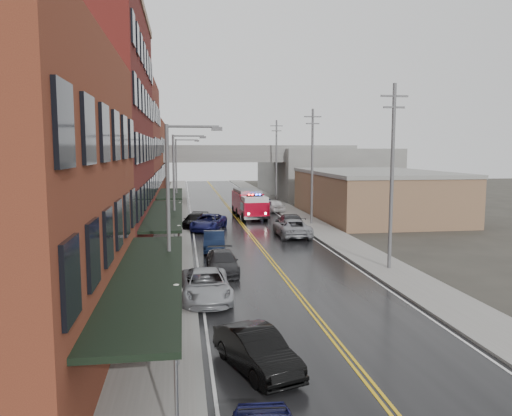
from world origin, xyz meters
TOP-DOWN VIEW (x-y plane):
  - ground at (0.00, 0.00)m, footprint 220.00×220.00m
  - road at (0.00, 30.00)m, footprint 11.00×160.00m
  - sidewalk_left at (-7.30, 30.00)m, footprint 3.00×160.00m
  - sidewalk_right at (7.30, 30.00)m, footprint 3.00×160.00m
  - curb_left at (-5.65, 30.00)m, footprint 0.30×160.00m
  - curb_right at (5.65, 30.00)m, footprint 0.30×160.00m
  - brick_building_b at (-13.30, 23.00)m, footprint 9.00×20.00m
  - brick_building_c at (-13.30, 40.50)m, footprint 9.00×15.00m
  - brick_building_far at (-13.30, 58.00)m, footprint 9.00×20.00m
  - tan_building at (16.00, 40.00)m, footprint 14.00×22.00m
  - right_far_block at (18.00, 70.00)m, footprint 18.00×30.00m
  - awning_0 at (-7.49, 4.00)m, footprint 2.60×16.00m
  - awning_1 at (-7.49, 23.00)m, footprint 2.60×18.00m
  - awning_2 at (-7.49, 40.50)m, footprint 2.60×13.00m
  - globe_lamp_0 at (-6.40, 2.00)m, footprint 0.44×0.44m
  - globe_lamp_1 at (-6.40, 16.00)m, footprint 0.44×0.44m
  - globe_lamp_2 at (-6.40, 30.00)m, footprint 0.44×0.44m
  - street_lamp_0 at (-6.55, 8.00)m, footprint 2.64×0.22m
  - street_lamp_1 at (-6.55, 24.00)m, footprint 2.64×0.22m
  - street_lamp_2 at (-6.55, 40.00)m, footprint 2.64×0.22m
  - utility_pole_0 at (7.20, 15.00)m, footprint 1.80×0.24m
  - utility_pole_1 at (7.20, 35.00)m, footprint 1.80×0.24m
  - utility_pole_2 at (7.20, 55.00)m, footprint 1.80×0.24m
  - overpass at (0.00, 62.00)m, footprint 40.00×10.00m
  - fire_truck at (1.45, 41.13)m, footprint 3.92×8.89m
  - parked_car_left_1 at (-3.60, 1.45)m, footprint 2.94×4.74m
  - parked_car_left_2 at (-5.00, 10.20)m, footprint 2.64×5.56m
  - parked_car_left_3 at (-3.70, 15.70)m, footprint 2.00×4.83m
  - parked_car_left_4 at (-3.74, 16.80)m, footprint 1.77×3.96m
  - parked_car_left_5 at (-3.78, 22.80)m, footprint 1.85×4.66m
  - parked_car_left_6 at (-3.69, 32.98)m, footprint 4.27×6.19m
  - parked_car_left_7 at (-5.00, 34.80)m, footprint 3.33×5.22m
  - parked_car_right_0 at (3.60, 28.20)m, footprint 2.77×5.95m
  - parked_car_right_1 at (4.14, 31.41)m, footprint 2.72×5.92m
  - parked_car_right_2 at (5.00, 46.18)m, footprint 3.09×5.19m
  - parked_car_right_3 at (4.26, 47.80)m, footprint 2.18×4.72m

SIDE VIEW (x-z plane):
  - ground at x=0.00m, z-range 0.00..0.00m
  - road at x=0.00m, z-range 0.00..0.02m
  - sidewalk_left at x=-7.30m, z-range 0.00..0.15m
  - sidewalk_right at x=7.30m, z-range 0.00..0.15m
  - curb_left at x=-5.65m, z-range 0.00..0.15m
  - curb_right at x=5.65m, z-range 0.00..0.15m
  - parked_car_left_4 at x=-3.74m, z-range 0.00..1.32m
  - parked_car_left_3 at x=-3.70m, z-range 0.00..1.40m
  - parked_car_left_7 at x=-5.00m, z-range 0.00..1.41m
  - parked_car_left_1 at x=-3.60m, z-range 0.00..1.48m
  - parked_car_right_3 at x=4.26m, z-range 0.00..1.50m
  - parked_car_left_5 at x=-3.78m, z-range 0.00..1.51m
  - parked_car_left_2 at x=-5.00m, z-range 0.00..1.53m
  - parked_car_left_6 at x=-3.69m, z-range 0.00..1.57m
  - parked_car_right_0 at x=3.60m, z-range 0.00..1.65m
  - parked_car_right_2 at x=5.00m, z-range 0.00..1.66m
  - parked_car_right_1 at x=4.14m, z-range 0.00..1.68m
  - fire_truck at x=1.45m, z-range 0.13..3.32m
  - globe_lamp_0 at x=-6.40m, z-range 0.75..3.87m
  - globe_lamp_1 at x=-6.40m, z-range 0.75..3.87m
  - globe_lamp_2 at x=-6.40m, z-range 0.75..3.87m
  - tan_building at x=16.00m, z-range 0.00..5.00m
  - awning_2 at x=-7.49m, z-range 1.44..4.53m
  - awning_0 at x=-7.49m, z-range 1.44..4.53m
  - awning_1 at x=-7.49m, z-range 1.44..4.53m
  - right_far_block at x=18.00m, z-range 0.00..8.00m
  - street_lamp_0 at x=-6.55m, z-range 0.69..9.69m
  - street_lamp_1 at x=-6.55m, z-range 0.69..9.69m
  - street_lamp_2 at x=-6.55m, z-range 0.69..9.69m
  - overpass at x=0.00m, z-range 2.24..9.74m
  - brick_building_far at x=-13.30m, z-range 0.00..12.00m
  - utility_pole_0 at x=7.20m, z-range 0.31..12.31m
  - utility_pole_1 at x=7.20m, z-range 0.31..12.31m
  - utility_pole_2 at x=7.20m, z-range 0.31..12.31m
  - brick_building_c at x=-13.30m, z-range 0.00..15.00m
  - brick_building_b at x=-13.30m, z-range 0.00..18.00m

